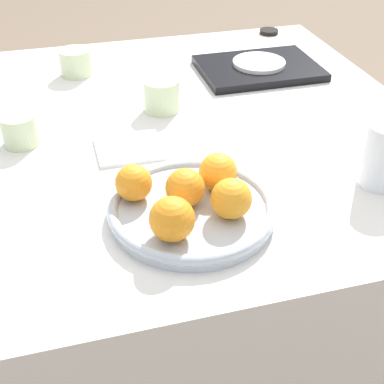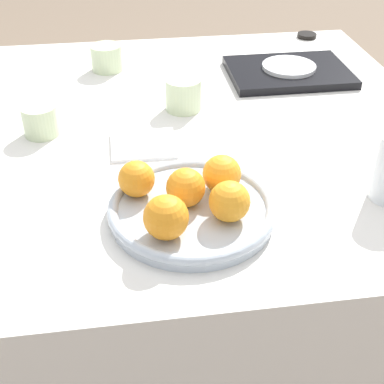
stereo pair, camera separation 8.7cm
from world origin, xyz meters
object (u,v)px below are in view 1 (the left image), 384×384
Objects in this scene: orange_1 at (231,199)px; cup_2 at (162,95)px; orange_0 at (185,188)px; napkin at (129,148)px; serving_tray at (259,68)px; cup_1 at (20,130)px; orange_3 at (172,219)px; orange_4 at (218,172)px; fruit_platter at (192,209)px; water_glass at (382,156)px; soy_dish at (269,32)px; side_plate at (259,63)px; orange_2 at (134,183)px; cup_0 at (76,62)px.

orange_1 is 0.82× the size of cup_2.
cup_2 is at bearing 92.11° from orange_1.
napkin is (-0.06, 0.23, -0.05)m from orange_0.
orange_0 is 0.08m from orange_1.
cup_2 reaches higher than napkin.
cup_1 is (-0.60, -0.23, 0.02)m from serving_tray.
orange_4 is at bearing 45.48° from orange_3.
orange_3 is 0.54× the size of napkin.
fruit_platter is 0.42m from cup_1.
fruit_platter is 0.08m from orange_1.
water_glass reaches higher than soy_dish.
orange_1 is 0.49× the size of side_plate.
orange_1 is 0.11m from orange_3.
napkin is at bearing -142.07° from side_plate.
orange_1 is 0.56× the size of water_glass.
soy_dish is at bearing 81.63° from water_glass.
fruit_platter is 0.35m from water_glass.
orange_1 is 1.15× the size of soy_dish.
orange_3 is at bearing -60.44° from cup_1.
cup_2 is 0.19m from napkin.
orange_1 reaches higher than fruit_platter.
cup_1 is at bearing 158.46° from napkin.
orange_4 is at bearing -3.39° from orange_2.
orange_0 reaches higher than cup_0.
orange_3 reaches higher than soy_dish.
orange_0 is 0.50× the size of napkin.
serving_tray is 3.77× the size of cup_2.
serving_tray is (0.42, 0.50, -0.04)m from orange_2.
orange_1 is 0.22× the size of serving_tray.
orange_2 is 0.77× the size of cup_0.
orange_3 is 0.87× the size of cup_2.
orange_1 is 0.91× the size of cup_1.
orange_1 is at bearing -87.89° from cup_2.
orange_1 reaches higher than napkin.
orange_2 is at bearing -56.20° from cup_1.
orange_1 is 1.00× the size of orange_4.
cup_2 reaches higher than side_plate.
orange_1 is at bearing 15.61° from orange_3.
cup_1 is at bearing 131.88° from orange_1.
fruit_platter is 4.30× the size of orange_0.
water_glass reaches higher than cup_1.
water_glass is 0.87× the size of side_plate.
cup_2 is at bearing 13.53° from cup_1.
orange_4 reaches higher than cup_1.
water_glass is at bearing -98.37° from soy_dish.
orange_1 is at bearing -115.08° from side_plate.
serving_tray is 5.30× the size of soy_dish.
orange_4 is 0.58m from serving_tray.
fruit_platter is at bearing -29.51° from orange_2.
napkin is (-0.10, -0.16, -0.03)m from cup_2.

